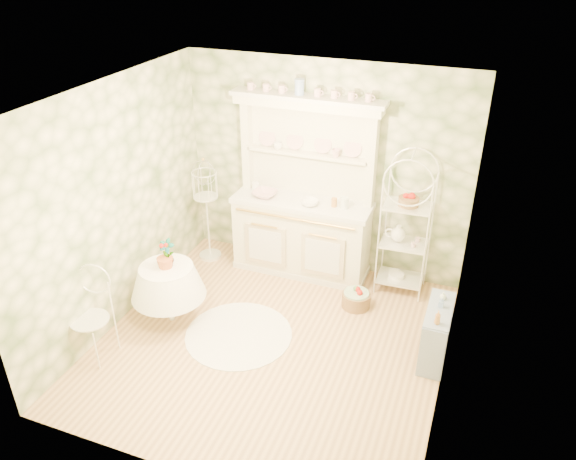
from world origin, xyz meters
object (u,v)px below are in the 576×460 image
(kitchen_dresser, at_px, (302,191))
(round_table, at_px, (169,292))
(cafe_chair, at_px, (89,317))
(birdcage_stand, at_px, (207,213))
(bakers_rack, at_px, (406,225))
(floor_basket, at_px, (356,298))
(side_shelf, at_px, (436,334))

(kitchen_dresser, distance_m, round_table, 2.01)
(cafe_chair, height_order, birdcage_stand, birdcage_stand)
(bakers_rack, xyz_separation_m, birdcage_stand, (-2.58, -0.16, -0.23))
(cafe_chair, bearing_deg, kitchen_dresser, 42.70)
(bakers_rack, bearing_deg, cafe_chair, -141.80)
(floor_basket, bearing_deg, birdcage_stand, 169.40)
(birdcage_stand, xyz_separation_m, floor_basket, (2.17, -0.41, -0.54))
(bakers_rack, relative_size, cafe_chair, 1.83)
(bakers_rack, height_order, side_shelf, bakers_rack)
(kitchen_dresser, height_order, bakers_rack, kitchen_dresser)
(kitchen_dresser, relative_size, birdcage_stand, 1.72)
(bakers_rack, bearing_deg, round_table, -148.51)
(kitchen_dresser, xyz_separation_m, side_shelf, (1.88, -1.11, -0.85))
(cafe_chair, xyz_separation_m, birdcage_stand, (0.20, 2.21, 0.18))
(birdcage_stand, bearing_deg, bakers_rack, 3.44)
(kitchen_dresser, distance_m, birdcage_stand, 1.37)
(kitchen_dresser, distance_m, side_shelf, 2.35)
(round_table, relative_size, birdcage_stand, 0.58)
(kitchen_dresser, bearing_deg, side_shelf, -30.65)
(kitchen_dresser, xyz_separation_m, birdcage_stand, (-1.28, -0.14, -0.48))
(side_shelf, distance_m, round_table, 2.95)
(bakers_rack, bearing_deg, kitchen_dresser, 178.49)
(birdcage_stand, bearing_deg, cafe_chair, -95.20)
(floor_basket, bearing_deg, kitchen_dresser, 148.51)
(side_shelf, height_order, floor_basket, side_shelf)
(round_table, distance_m, cafe_chair, 0.93)
(round_table, height_order, floor_basket, round_table)
(birdcage_stand, bearing_deg, floor_basket, -10.60)
(bakers_rack, xyz_separation_m, side_shelf, (0.58, -1.13, -0.60))
(round_table, distance_m, floor_basket, 2.19)
(cafe_chair, bearing_deg, birdcage_stand, 69.68)
(cafe_chair, height_order, floor_basket, cafe_chair)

